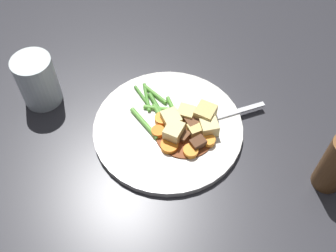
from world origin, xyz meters
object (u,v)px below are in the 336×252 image
at_px(carrot_slice_0, 163,119).
at_px(carrot_slice_3, 208,141).
at_px(carrot_slice_7, 173,128).
at_px(dinner_plate, 168,128).
at_px(carrot_slice_2, 197,117).
at_px(carrot_slice_6, 176,117).
at_px(potato_chunk_2, 186,114).
at_px(carrot_slice_1, 169,146).
at_px(potato_chunk_5, 195,130).
at_px(potato_chunk_4, 209,128).
at_px(carrot_slice_5, 158,132).
at_px(fork, 220,116).
at_px(water_glass, 37,81).
at_px(meat_chunk_2, 198,143).
at_px(pepper_mill, 336,164).
at_px(potato_chunk_1, 174,132).
at_px(carrot_slice_4, 191,151).
at_px(meat_chunk_0, 182,137).
at_px(potato_chunk_3, 205,114).
at_px(potato_chunk_0, 171,119).
at_px(meat_chunk_1, 192,120).

height_order(carrot_slice_0, carrot_slice_3, same).
bearing_deg(carrot_slice_7, dinner_plate, -179.26).
xyz_separation_m(carrot_slice_2, carrot_slice_6, (-0.03, -0.03, -0.00)).
bearing_deg(carrot_slice_2, carrot_slice_7, -104.81).
relative_size(carrot_slice_3, potato_chunk_2, 0.84).
xyz_separation_m(carrot_slice_1, potato_chunk_5, (0.01, 0.05, 0.01)).
bearing_deg(carrot_slice_2, carrot_slice_3, -25.96).
bearing_deg(potato_chunk_4, carrot_slice_5, -131.28).
xyz_separation_m(carrot_slice_3, fork, (-0.02, 0.06, -0.00)).
distance_m(dinner_plate, water_glass, 0.27).
height_order(carrot_slice_7, meat_chunk_2, meat_chunk_2).
bearing_deg(pepper_mill, carrot_slice_5, -151.53).
relative_size(potato_chunk_1, potato_chunk_2, 1.19).
height_order(potato_chunk_2, meat_chunk_2, potato_chunk_2).
bearing_deg(carrot_slice_3, pepper_mill, 26.01).
bearing_deg(dinner_plate, pepper_mill, 24.01).
relative_size(carrot_slice_4, carrot_slice_5, 1.11).
relative_size(carrot_slice_1, carrot_slice_3, 1.28).
bearing_deg(pepper_mill, meat_chunk_0, -151.84).
height_order(carrot_slice_1, potato_chunk_1, potato_chunk_1).
xyz_separation_m(carrot_slice_4, fork, (-0.02, 0.10, -0.00)).
relative_size(potato_chunk_5, meat_chunk_0, 1.10).
bearing_deg(water_glass, carrot_slice_6, 32.88).
xyz_separation_m(carrot_slice_4, potato_chunk_4, (-0.01, 0.06, 0.01)).
bearing_deg(dinner_plate, carrot_slice_1, -40.99).
bearing_deg(potato_chunk_3, potato_chunk_0, -126.63).
xyz_separation_m(meat_chunk_1, pepper_mill, (0.24, 0.08, 0.04)).
distance_m(carrot_slice_0, potato_chunk_0, 0.02).
bearing_deg(dinner_plate, potato_chunk_1, -21.66).
distance_m(potato_chunk_0, potato_chunk_3, 0.07).
relative_size(carrot_slice_5, meat_chunk_2, 0.94).
bearing_deg(meat_chunk_0, carrot_slice_3, 37.72).
distance_m(potato_chunk_4, meat_chunk_2, 0.04).
xyz_separation_m(carrot_slice_3, potato_chunk_2, (-0.07, 0.01, 0.01)).
relative_size(potato_chunk_3, meat_chunk_1, 1.11).
bearing_deg(fork, meat_chunk_0, -98.87).
bearing_deg(meat_chunk_0, carrot_slice_0, 176.33).
relative_size(carrot_slice_3, pepper_mill, 0.22).
relative_size(carrot_slice_3, water_glass, 0.24).
xyz_separation_m(carrot_slice_4, potato_chunk_5, (-0.02, 0.04, 0.00)).
xyz_separation_m(carrot_slice_5, pepper_mill, (0.27, 0.15, 0.04)).
relative_size(potato_chunk_0, meat_chunk_0, 1.58).
height_order(carrot_slice_0, meat_chunk_1, meat_chunk_1).
relative_size(dinner_plate, potato_chunk_2, 9.36).
bearing_deg(meat_chunk_1, dinner_plate, -127.49).
distance_m(carrot_slice_5, potato_chunk_3, 0.09).
height_order(carrot_slice_0, carrot_slice_6, carrot_slice_0).
relative_size(potato_chunk_4, meat_chunk_1, 0.96).
bearing_deg(potato_chunk_1, potato_chunk_0, 145.89).
distance_m(potato_chunk_1, pepper_mill, 0.28).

